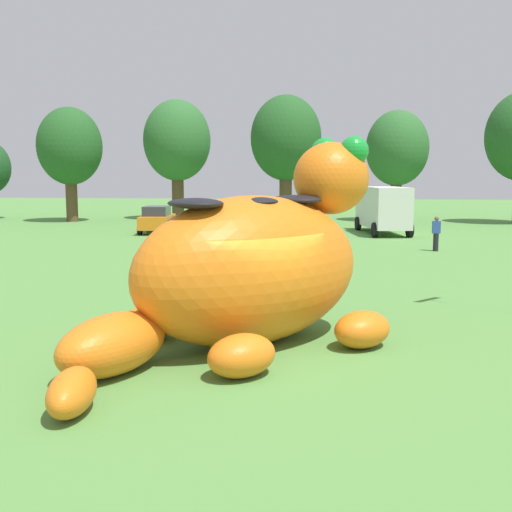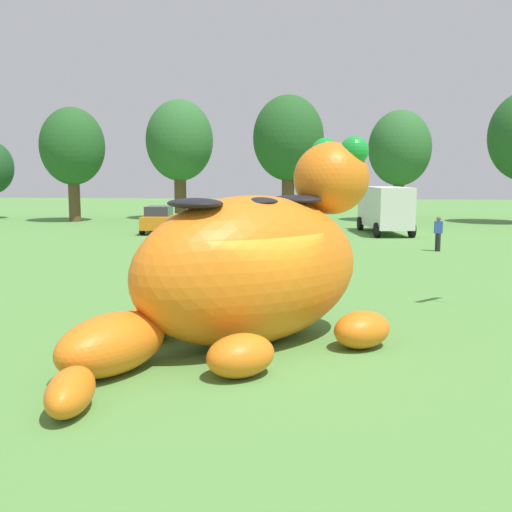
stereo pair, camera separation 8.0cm
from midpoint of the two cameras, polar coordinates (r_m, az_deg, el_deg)
ground_plane at (r=13.42m, az=0.91°, el=-8.80°), size 160.00×160.00×0.00m
giant_inflatable_creature at (r=13.73m, az=-0.27°, el=-1.11°), size 6.85×8.52×4.68m
car_orange at (r=40.12m, az=-8.82°, el=3.34°), size 2.14×4.20×1.72m
car_silver at (r=40.03m, az=-2.54°, el=3.41°), size 2.36×4.29×1.72m
car_white at (r=39.32m, az=2.69°, el=3.33°), size 2.35×4.29×1.72m
box_truck at (r=39.90m, az=11.84°, el=4.31°), size 3.18×6.64×2.95m
tree_left at (r=51.19m, az=-16.49°, el=9.58°), size 5.02×5.02×8.90m
tree_mid_left at (r=52.15m, az=-7.00°, el=10.43°), size 5.51×5.51×9.78m
tree_centre_left at (r=49.69m, az=3.04°, el=10.70°), size 5.57×5.57×9.89m
tree_centre at (r=50.59m, az=13.13°, el=9.57°), size 4.90×4.90×8.70m
spectator_near_inflatable at (r=31.58m, az=16.48°, el=1.96°), size 0.38×0.26×1.71m
spectator_mid_field at (r=22.73m, az=4.17°, el=0.16°), size 0.38×0.26×1.71m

